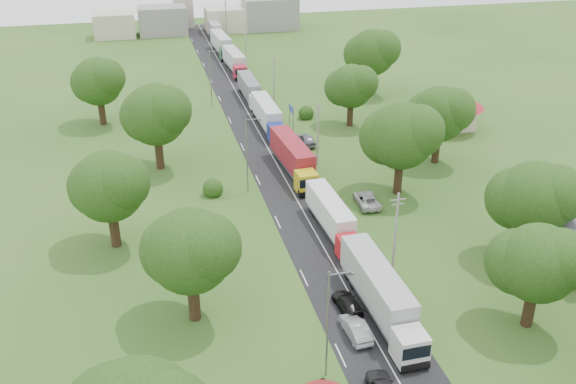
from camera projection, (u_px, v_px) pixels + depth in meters
name	position (u px, v px, depth m)	size (l,w,h in m)	color
ground	(322.00, 244.00, 70.73)	(260.00, 260.00, 0.00)	#2A551C
road	(281.00, 171.00, 88.16)	(8.00, 200.00, 0.04)	black
info_sign	(291.00, 113.00, 101.01)	(0.12, 3.10, 4.10)	slate
pole_1	(395.00, 232.00, 63.72)	(1.60, 0.24, 9.00)	gray
pole_2	(318.00, 134.00, 88.12)	(1.60, 0.24, 9.00)	gray
pole_3	(274.00, 78.00, 112.53)	(1.60, 0.24, 9.00)	gray
pole_4	(246.00, 42.00, 136.94)	(1.60, 0.24, 9.00)	gray
pole_5	(226.00, 17.00, 161.34)	(1.60, 0.24, 9.00)	gray
lamp_0	(329.00, 320.00, 49.71)	(2.03, 0.22, 10.00)	slate
lamp_1	(248.00, 151.00, 80.22)	(2.03, 0.22, 10.00)	slate
lamp_2	(211.00, 75.00, 110.73)	(2.03, 0.22, 10.00)	slate
tree_2	(537.00, 262.00, 55.20)	(8.00, 8.00, 10.10)	#382616
tree_3	(534.00, 198.00, 64.92)	(8.80, 8.80, 11.07)	#382616
tree_4	(401.00, 135.00, 78.87)	(9.60, 9.60, 12.05)	#382616
tree_5	(439.00, 113.00, 88.00)	(8.80, 8.80, 11.07)	#382616
tree_6	(351.00, 86.00, 101.61)	(8.00, 8.00, 10.10)	#382616
tree_7	(372.00, 52.00, 116.05)	(9.60, 9.60, 12.05)	#382616
tree_10	(190.00, 250.00, 55.78)	(8.80, 8.80, 11.07)	#382616
tree_11	(108.00, 186.00, 67.38)	(8.80, 8.80, 11.07)	#382616
tree_12	(155.00, 114.00, 85.82)	(9.60, 9.60, 12.05)	#382616
tree_13	(98.00, 81.00, 101.82)	(8.80, 8.80, 11.07)	#382616
house_cream	(451.00, 107.00, 101.60)	(10.08, 10.08, 5.80)	beige
distant_town	(205.00, 19.00, 165.21)	(52.00, 8.00, 8.00)	gray
church	(183.00, 6.00, 170.35)	(5.00, 5.00, 12.30)	beige
truck_0	(381.00, 293.00, 58.39)	(2.91, 15.74, 4.36)	silver
truck_1	(332.00, 217.00, 72.18)	(2.75, 13.69, 3.79)	red
truck_2	(294.00, 157.00, 86.80)	(3.48, 15.44, 4.26)	gold
truck_3	(268.00, 115.00, 102.36)	(2.66, 14.71, 4.08)	navy
truck_4	(250.00, 89.00, 115.53)	(2.40, 13.64, 3.78)	silver
truck_5	(235.00, 61.00, 132.34)	(3.17, 14.61, 4.03)	#B81C33
truck_6	(222.00, 44.00, 145.67)	(3.27, 15.22, 4.21)	#225D37
truck_7	(214.00, 30.00, 160.29)	(2.45, 13.83, 3.83)	silver
car_lane_mid	(356.00, 329.00, 56.31)	(1.58, 4.52, 1.49)	gray
car_lane_rear	(348.00, 303.00, 59.76)	(1.88, 4.63, 1.34)	black
car_verge_near	(367.00, 200.00, 78.78)	(2.47, 5.36, 1.49)	silver
car_verge_far	(306.00, 140.00, 96.54)	(1.97, 4.90, 1.67)	slate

